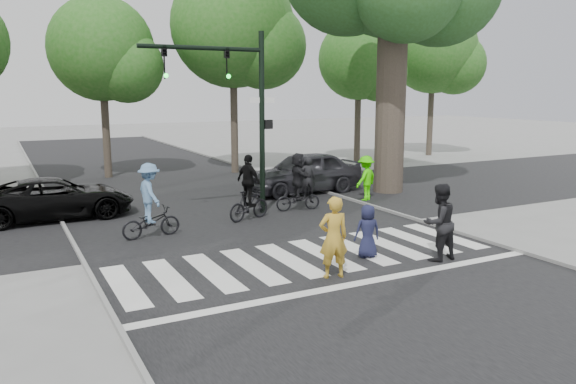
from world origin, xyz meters
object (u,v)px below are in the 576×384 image
Objects in this scene: traffic_signal at (238,97)px; car_grey at (303,172)px; cyclist_left at (150,206)px; cyclist_right at (298,185)px; pedestrian_child at (368,231)px; pedestrian_adult at (439,222)px; pedestrian_woman at (333,237)px; cyclist_mid at (249,193)px; car_suv at (56,198)px.

traffic_signal reaches higher than car_grey.
cyclist_right is at bearing 13.03° from cyclist_left.
pedestrian_child is at bearing -45.73° from cyclist_left.
car_grey is (1.57, 9.60, -0.12)m from pedestrian_adult.
cyclist_left is (-2.72, 5.33, -0.00)m from pedestrian_woman.
cyclist_mid is 1.05× the size of cyclist_right.
cyclist_left is (-3.33, -1.47, -2.98)m from traffic_signal.
pedestrian_adult reaches higher than pedestrian_child.
car_suv is 0.99× the size of car_grey.
pedestrian_adult is 0.90× the size of cyclist_left.
traffic_signal is 3.67m from cyclist_right.
pedestrian_child is 0.27× the size of car_grey.
pedestrian_child is 0.70× the size of pedestrian_adult.
cyclist_left reaches higher than cyclist_mid.
pedestrian_adult is at bearing -43.49° from cyclist_left.
cyclist_right is at bearing -5.78° from traffic_signal.
car_suv is at bearing -52.04° from pedestrian_adult.
cyclist_right is 0.42× the size of car_suv.
pedestrian_woman is 0.38× the size of car_grey.
cyclist_mid reaches higher than car_grey.
cyclist_right is at bearing 15.00° from cyclist_mid.
pedestrian_adult is at bearing -11.66° from car_grey.
pedestrian_woman is 0.87× the size of cyclist_left.
traffic_signal reaches higher than car_suv.
cyclist_mid is at bearing -90.01° from traffic_signal.
car_suv is (-7.82, 9.24, -0.28)m from pedestrian_adult.
cyclist_mid is (3.33, 0.69, -0.05)m from cyclist_left.
traffic_signal is 6.78m from pedestrian_child.
cyclist_right is (2.70, 6.58, -0.02)m from pedestrian_woman.
pedestrian_child is 5.20m from cyclist_mid.
pedestrian_woman is at bearing -95.71° from cyclist_mid.
pedestrian_adult is 0.39× the size of car_suv.
cyclist_left reaches higher than pedestrian_adult.
cyclist_left is 1.06× the size of cyclist_right.
pedestrian_woman is at bearing 42.84° from pedestrian_child.
cyclist_right is (5.42, 1.26, -0.02)m from cyclist_left.
pedestrian_adult is 12.11m from car_suv.
pedestrian_child is 0.28× the size of car_suv.
traffic_signal is at bearing 89.99° from cyclist_mid.
car_suv is at bearing 161.14° from cyclist_right.
cyclist_mid is at bearing 11.77° from cyclist_left.
pedestrian_woman is at bearing -62.91° from cyclist_left.
car_grey is (1.85, 2.93, -0.06)m from cyclist_right.
cyclist_mid reaches higher than pedestrian_child.
cyclist_mid is (0.60, 6.02, -0.05)m from pedestrian_woman.
traffic_signal reaches higher than pedestrian_adult.
cyclist_right reaches higher than car_grey.
pedestrian_child is at bearing -79.19° from cyclist_mid.
cyclist_left is at bearing -32.97° from pedestrian_child.
traffic_signal is 7.44m from pedestrian_woman.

